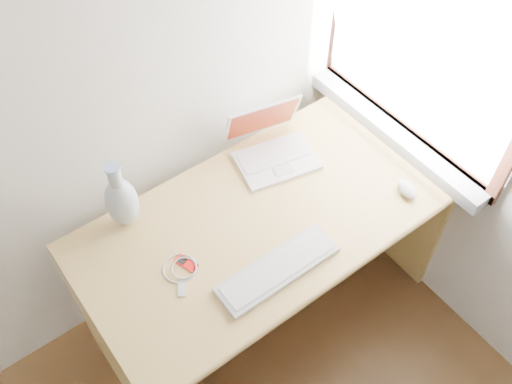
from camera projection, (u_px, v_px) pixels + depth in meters
window at (422, 30)px, 2.00m from camera, size 0.11×0.99×1.10m
desk at (254, 232)px, 2.35m from camera, size 1.45×0.72×0.76m
laptop at (270, 148)px, 2.28m from camera, size 0.35×0.32×0.21m
external_keyboard at (278, 269)px, 1.97m from camera, size 0.46×0.14×0.02m
mouse at (407, 189)px, 2.19m from camera, size 0.09×0.11×0.04m
ipod at (186, 263)px, 1.99m from camera, size 0.06×0.09×0.01m
cable_coil at (180, 268)px, 1.98m from camera, size 0.16×0.16×0.01m
remote at (182, 287)px, 1.93m from camera, size 0.06×0.08×0.01m
vase at (122, 201)px, 2.02m from camera, size 0.12×0.12×0.30m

